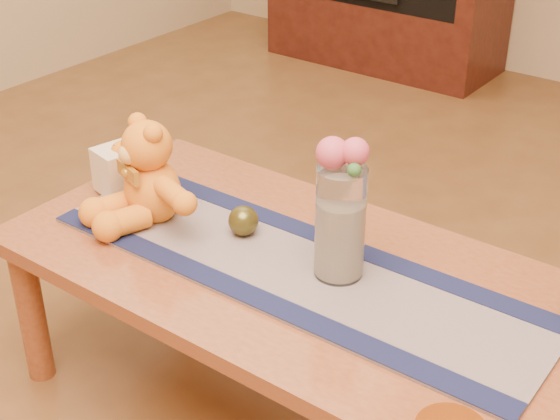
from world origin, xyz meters
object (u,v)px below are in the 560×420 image
Objects in this scene: teddy_bear at (151,171)px; glass_vase at (340,223)px; pillar_candle at (117,170)px; bronze_ball at (243,221)px.

teddy_bear is 0.52m from glass_vase.
teddy_bear is at bearing -12.54° from pillar_candle.
bronze_ball is at bearing 32.59° from teddy_bear.
glass_vase is at bearing 24.72° from teddy_bear.
pillar_candle is at bearing -178.42° from glass_vase.
glass_vase is at bearing -0.84° from bronze_ball.
pillar_candle is (-0.17, 0.04, -0.06)m from teddy_bear.
glass_vase is 3.53× the size of bronze_ball.
bronze_ball is (0.24, 0.06, -0.09)m from teddy_bear.
pillar_candle is at bearing -174.04° from teddy_bear.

